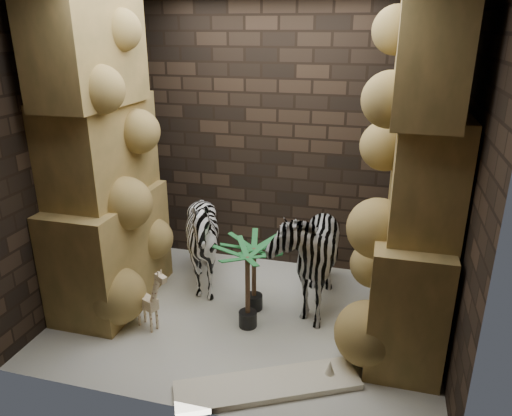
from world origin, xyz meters
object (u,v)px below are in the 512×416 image
(palm_front, at_px, (254,274))
(giraffe_toy, at_px, (146,295))
(zebra_left, at_px, (203,246))
(zebra_right, at_px, (307,242))
(surfboard, at_px, (268,385))
(palm_back, at_px, (248,288))

(palm_front, bearing_deg, giraffe_toy, -147.08)
(zebra_left, distance_m, giraffe_toy, 0.83)
(zebra_right, xyz_separation_m, surfboard, (-0.07, -1.31, -0.64))
(palm_back, height_order, surfboard, palm_back)
(palm_front, height_order, surfboard, palm_front)
(giraffe_toy, relative_size, palm_front, 0.90)
(palm_back, bearing_deg, palm_front, 94.42)
(palm_front, bearing_deg, palm_back, -85.58)
(giraffe_toy, xyz_separation_m, surfboard, (1.27, -0.50, -0.31))
(giraffe_toy, relative_size, surfboard, 0.47)
(surfboard, bearing_deg, palm_back, 89.28)
(palm_back, bearing_deg, giraffe_toy, -163.92)
(zebra_right, bearing_deg, palm_front, -155.37)
(zebra_right, relative_size, zebra_left, 1.16)
(surfboard, bearing_deg, zebra_left, 101.12)
(palm_front, bearing_deg, surfboard, -69.33)
(zebra_right, height_order, giraffe_toy, zebra_right)
(zebra_left, relative_size, giraffe_toy, 1.69)
(zebra_left, xyz_separation_m, surfboard, (0.99, -1.26, -0.50))
(zebra_right, height_order, surfboard, zebra_right)
(zebra_right, distance_m, surfboard, 1.46)
(zebra_right, bearing_deg, zebra_left, 179.39)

